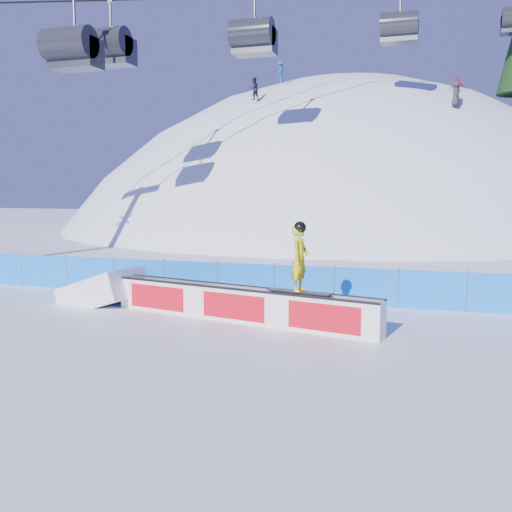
% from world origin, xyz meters
% --- Properties ---
extents(ground, '(160.00, 160.00, 0.00)m').
position_xyz_m(ground, '(0.00, 0.00, 0.00)').
color(ground, white).
rests_on(ground, ground).
extents(snow_hill, '(64.00, 64.00, 64.00)m').
position_xyz_m(snow_hill, '(0.00, 42.00, -18.00)').
color(snow_hill, white).
rests_on(snow_hill, ground).
extents(safety_fence, '(22.05, 0.05, 1.30)m').
position_xyz_m(safety_fence, '(0.00, 4.50, 0.60)').
color(safety_fence, blue).
rests_on(safety_fence, ground).
extents(rail_box, '(8.21, 2.43, 0.99)m').
position_xyz_m(rail_box, '(2.83, 1.30, 0.49)').
color(rail_box, white).
rests_on(rail_box, ground).
extents(snow_ramp, '(2.98, 2.23, 1.67)m').
position_xyz_m(snow_ramp, '(-2.21, 2.47, 0.00)').
color(snow_ramp, white).
rests_on(snow_ramp, ground).
extents(snowboarder, '(1.81, 0.71, 1.86)m').
position_xyz_m(snowboarder, '(4.67, 0.88, 1.91)').
color(snowboarder, black).
rests_on(snowboarder, rail_box).
extents(distant_skiers, '(15.21, 5.84, 4.68)m').
position_xyz_m(distant_skiers, '(1.21, 29.57, 11.40)').
color(distant_skiers, black).
rests_on(distant_skiers, ground).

